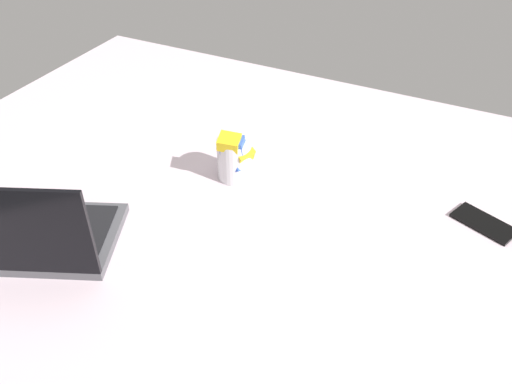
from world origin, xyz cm
name	(u,v)px	position (x,y,z in cm)	size (l,w,h in cm)	color
bed_mattress	(233,217)	(0.00, 0.00, 9.00)	(180.00, 140.00, 18.00)	silver
laptop	(34,235)	(28.00, 37.58, 22.41)	(39.38, 34.11, 23.00)	#4C4C51
snack_cup	(235,157)	(2.02, -5.43, 24.23)	(10.21, 9.92, 13.86)	silver
cell_phone	(484,223)	(-58.65, -14.29, 18.40)	(6.80, 14.00, 0.80)	black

